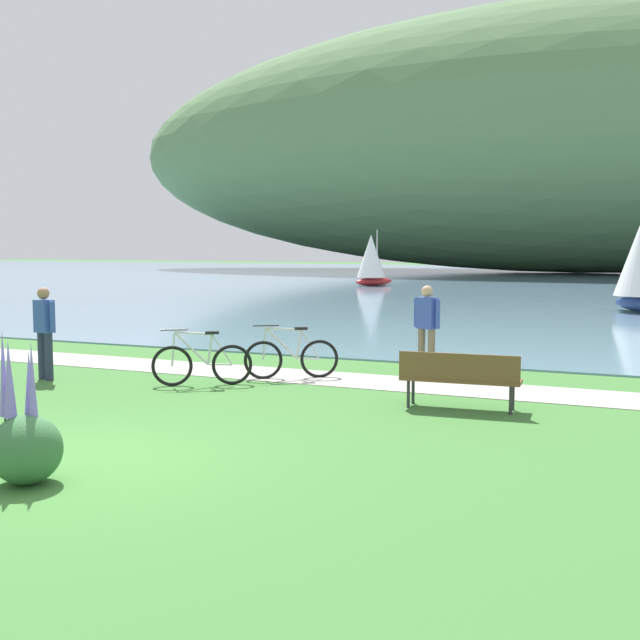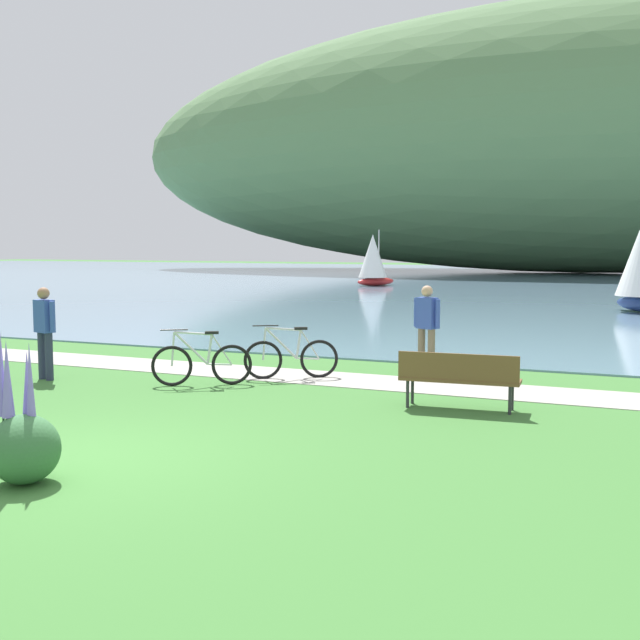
# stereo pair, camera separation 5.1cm
# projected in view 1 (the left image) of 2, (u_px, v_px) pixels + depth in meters

# --- Properties ---
(ground_plane) EXTENTS (200.00, 200.00, 0.00)m
(ground_plane) POSITION_uv_depth(u_px,v_px,m) (75.00, 459.00, 9.09)
(ground_plane) COLOR #3D7533
(bay_water) EXTENTS (180.00, 80.00, 0.04)m
(bay_water) POSITION_uv_depth(u_px,v_px,m) (563.00, 281.00, 53.50)
(bay_water) COLOR #6B8EA8
(bay_water) RESTS_ON ground
(distant_hillside) EXTENTS (89.68, 28.00, 23.80)m
(distant_hillside) POSITION_uv_depth(u_px,v_px,m) (582.00, 137.00, 68.90)
(distant_hillside) COLOR #567A4C
(distant_hillside) RESTS_ON bay_water
(shoreline_path) EXTENTS (60.00, 1.50, 0.01)m
(shoreline_path) POSITION_uv_depth(u_px,v_px,m) (302.00, 376.00, 14.81)
(shoreline_path) COLOR #A39E93
(shoreline_path) RESTS_ON ground
(park_bench_near_camera) EXTENTS (1.83, 0.61, 0.88)m
(park_bench_near_camera) POSITION_uv_depth(u_px,v_px,m) (460.00, 376.00, 11.79)
(park_bench_near_camera) COLOR brown
(park_bench_near_camera) RESTS_ON ground
(bicycle_leaning_near_bench) EXTENTS (1.53, 0.99, 1.01)m
(bicycle_leaning_near_bench) POSITION_uv_depth(u_px,v_px,m) (202.00, 363.00, 13.85)
(bicycle_leaning_near_bench) COLOR black
(bicycle_leaning_near_bench) RESTS_ON ground
(bicycle_beside_path) EXTENTS (1.53, 0.99, 1.01)m
(bicycle_beside_path) POSITION_uv_depth(u_px,v_px,m) (291.00, 357.00, 14.56)
(bicycle_beside_path) COLOR black
(bicycle_beside_path) RESTS_ON ground
(person_at_shoreline) EXTENTS (0.57, 0.35, 1.71)m
(person_at_shoreline) POSITION_uv_depth(u_px,v_px,m) (427.00, 323.00, 15.08)
(person_at_shoreline) COLOR #72604C
(person_at_shoreline) RESTS_ON ground
(person_on_the_grass) EXTENTS (0.59, 0.31, 1.71)m
(person_on_the_grass) POSITION_uv_depth(u_px,v_px,m) (44.00, 327.00, 14.39)
(person_on_the_grass) COLOR #282D47
(person_on_the_grass) RESTS_ON ground
(echium_bush_beside_closest) EXTENTS (0.74, 0.74, 1.62)m
(echium_bush_beside_closest) POSITION_uv_depth(u_px,v_px,m) (25.00, 443.00, 8.13)
(echium_bush_beside_closest) COLOR #386B3D
(echium_bush_beside_closest) RESTS_ON ground
(sailboat_mid_bay) EXTENTS (2.31, 2.93, 3.39)m
(sailboat_mid_bay) POSITION_uv_depth(u_px,v_px,m) (371.00, 259.00, 47.25)
(sailboat_mid_bay) COLOR #B22323
(sailboat_mid_bay) RESTS_ON bay_water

